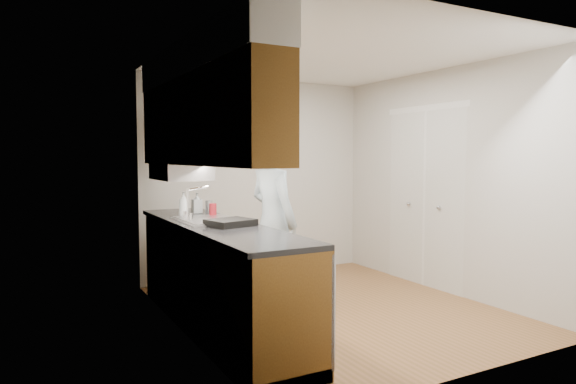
# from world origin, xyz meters

# --- Properties ---
(floor) EXTENTS (3.50, 3.50, 0.00)m
(floor) POSITION_xyz_m (0.00, 0.00, 0.00)
(floor) COLOR brown
(floor) RESTS_ON ground
(ceiling) EXTENTS (3.50, 3.50, 0.00)m
(ceiling) POSITION_xyz_m (0.00, 0.00, 2.50)
(ceiling) COLOR white
(ceiling) RESTS_ON wall_left
(wall_left) EXTENTS (0.02, 3.50, 2.50)m
(wall_left) POSITION_xyz_m (-1.50, 0.00, 1.25)
(wall_left) COLOR beige
(wall_left) RESTS_ON floor
(wall_right) EXTENTS (0.02, 3.50, 2.50)m
(wall_right) POSITION_xyz_m (1.50, 0.00, 1.25)
(wall_right) COLOR beige
(wall_right) RESTS_ON floor
(wall_back) EXTENTS (3.00, 0.02, 2.50)m
(wall_back) POSITION_xyz_m (0.00, 1.75, 1.25)
(wall_back) COLOR beige
(wall_back) RESTS_ON floor
(counter) EXTENTS (0.64, 2.80, 1.30)m
(counter) POSITION_xyz_m (-1.20, -0.00, 0.49)
(counter) COLOR brown
(counter) RESTS_ON floor
(upper_cabinets) EXTENTS (0.47, 2.80, 1.21)m
(upper_cabinets) POSITION_xyz_m (-1.33, 0.05, 1.95)
(upper_cabinets) COLOR brown
(upper_cabinets) RESTS_ON wall_left
(closet_door) EXTENTS (0.02, 1.22, 2.05)m
(closet_door) POSITION_xyz_m (1.49, 0.30, 1.02)
(closet_door) COLOR white
(closet_door) RESTS_ON wall_right
(floor_mat) EXTENTS (0.49, 0.82, 0.02)m
(floor_mat) POSITION_xyz_m (-0.55, 0.20, 0.01)
(floor_mat) COLOR slate
(floor_mat) RESTS_ON floor
(person) EXTENTS (0.56, 0.75, 1.97)m
(person) POSITION_xyz_m (-0.55, 0.20, 1.00)
(person) COLOR #9AAFBB
(person) RESTS_ON floor_mat
(soap_bottle_a) EXTENTS (0.11, 0.11, 0.25)m
(soap_bottle_a) POSITION_xyz_m (-1.33, 0.58, 1.06)
(soap_bottle_a) COLOR white
(soap_bottle_a) RESTS_ON counter
(soap_bottle_b) EXTENTS (0.10, 0.10, 0.21)m
(soap_bottle_b) POSITION_xyz_m (-1.09, 0.89, 1.05)
(soap_bottle_b) COLOR white
(soap_bottle_b) RESTS_ON counter
(soda_can) EXTENTS (0.10, 0.10, 0.13)m
(soda_can) POSITION_xyz_m (-1.06, 0.48, 1.01)
(soda_can) COLOR maroon
(soda_can) RESTS_ON counter
(steel_can) EXTENTS (0.10, 0.10, 0.13)m
(steel_can) POSITION_xyz_m (-1.00, 0.77, 1.01)
(steel_can) COLOR #A5A5AA
(steel_can) RESTS_ON counter
(dish_rack) EXTENTS (0.42, 0.38, 0.06)m
(dish_rack) POSITION_xyz_m (-1.16, -0.21, 0.97)
(dish_rack) COLOR black
(dish_rack) RESTS_ON counter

